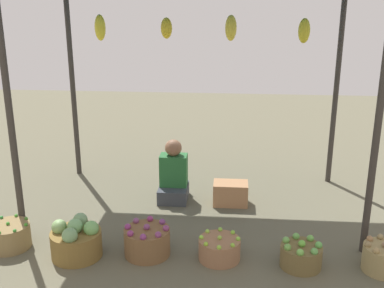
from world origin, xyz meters
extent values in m
plane|color=#605D48|center=(0.00, 0.00, 0.00)|extent=(14.00, 14.00, 0.00)
cylinder|color=#38332D|center=(-1.78, -0.95, 1.25)|extent=(0.07, 0.07, 2.49)
cylinder|color=#38332D|center=(1.78, -0.95, 1.25)|extent=(0.07, 0.07, 2.49)
cylinder|color=#38332D|center=(-1.78, 0.95, 1.25)|extent=(0.07, 0.07, 2.49)
cylinder|color=#38332D|center=(1.78, 0.95, 1.25)|extent=(0.07, 0.07, 2.49)
ellipsoid|color=yellow|center=(-1.16, 0.27, 2.12)|extent=(0.13, 0.13, 0.30)
ellipsoid|color=yellow|center=(-0.36, 0.24, 2.12)|extent=(0.13, 0.13, 0.24)
ellipsoid|color=yellow|center=(0.38, 0.34, 2.12)|extent=(0.13, 0.13, 0.30)
ellipsoid|color=gold|center=(1.17, -0.04, 2.12)|extent=(0.13, 0.13, 0.26)
cube|color=#3B4148|center=(-0.29, 0.14, 0.09)|extent=(0.36, 0.44, 0.18)
cube|color=#266631|center=(-0.29, 0.19, 0.38)|extent=(0.34, 0.22, 0.40)
sphere|color=#8A5D42|center=(-0.29, 0.19, 0.67)|extent=(0.21, 0.21, 0.21)
cylinder|color=olive|center=(-1.82, -1.18, 0.13)|extent=(0.42, 0.42, 0.25)
sphere|color=#368525|center=(-1.82, -1.18, 0.27)|extent=(0.04, 0.04, 0.04)
sphere|color=#3A9226|center=(-1.63, -1.18, 0.26)|extent=(0.04, 0.04, 0.04)
sphere|color=#41832A|center=(-1.69, -1.05, 0.26)|extent=(0.04, 0.04, 0.04)
sphere|color=#40912B|center=(-1.82, -0.99, 0.26)|extent=(0.04, 0.04, 0.04)
sphere|color=#318637|center=(-1.96, -1.05, 0.26)|extent=(0.04, 0.04, 0.04)
sphere|color=#398832|center=(-1.69, -1.32, 0.26)|extent=(0.04, 0.04, 0.04)
cylinder|color=brown|center=(-1.08, -1.29, 0.13)|extent=(0.50, 0.50, 0.27)
sphere|color=#77AF6D|center=(-1.08, -1.29, 0.33)|extent=(0.15, 0.15, 0.15)
sphere|color=#71B05E|center=(-0.92, -1.29, 0.31)|extent=(0.15, 0.15, 0.15)
sphere|color=#78A36E|center=(-1.08, -1.13, 0.31)|extent=(0.15, 0.15, 0.15)
sphere|color=#81A962|center=(-1.24, -1.29, 0.31)|extent=(0.15, 0.15, 0.15)
sphere|color=#739F66|center=(-1.08, -1.45, 0.31)|extent=(0.15, 0.15, 0.15)
cylinder|color=brown|center=(-0.39, -1.20, 0.14)|extent=(0.46, 0.46, 0.28)
sphere|color=#7A3C6B|center=(-0.39, -1.20, 0.30)|extent=(0.06, 0.06, 0.06)
sphere|color=#833C6B|center=(-0.20, -1.20, 0.29)|extent=(0.06, 0.06, 0.06)
sphere|color=#793D77|center=(-0.25, -1.06, 0.29)|extent=(0.06, 0.06, 0.06)
sphere|color=#873068|center=(-0.39, -1.00, 0.29)|extent=(0.06, 0.06, 0.06)
sphere|color=#7A426D|center=(-0.52, -1.06, 0.29)|extent=(0.06, 0.06, 0.06)
sphere|color=#863372|center=(-0.58, -1.20, 0.29)|extent=(0.06, 0.06, 0.06)
sphere|color=#823167|center=(-0.52, -1.33, 0.29)|extent=(0.06, 0.06, 0.06)
sphere|color=#7C356F|center=(-0.39, -1.39, 0.29)|extent=(0.06, 0.06, 0.06)
sphere|color=#7E3B6C|center=(-0.25, -1.33, 0.29)|extent=(0.06, 0.06, 0.06)
cylinder|color=#986B49|center=(0.33, -1.22, 0.11)|extent=(0.41, 0.41, 0.21)
sphere|color=#90BD41|center=(0.33, -1.22, 0.23)|extent=(0.04, 0.04, 0.04)
sphere|color=#86C93E|center=(0.51, -1.22, 0.23)|extent=(0.04, 0.04, 0.04)
sphere|color=#85CB39|center=(0.46, -1.09, 0.23)|extent=(0.04, 0.04, 0.04)
sphere|color=#8AC940|center=(0.33, -1.04, 0.23)|extent=(0.04, 0.04, 0.04)
sphere|color=#91C541|center=(0.21, -1.09, 0.23)|extent=(0.04, 0.04, 0.04)
sphere|color=#8CD03B|center=(0.15, -1.22, 0.23)|extent=(0.04, 0.04, 0.04)
sphere|color=#8EC031|center=(0.21, -1.35, 0.23)|extent=(0.04, 0.04, 0.04)
sphere|color=#93CB3C|center=(0.33, -1.40, 0.23)|extent=(0.04, 0.04, 0.04)
sphere|color=#84BD35|center=(0.46, -1.35, 0.23)|extent=(0.04, 0.04, 0.04)
cylinder|color=brown|center=(1.11, -1.29, 0.11)|extent=(0.39, 0.39, 0.21)
sphere|color=#69B83F|center=(1.11, -1.29, 0.24)|extent=(0.07, 0.07, 0.07)
sphere|color=#61B750|center=(1.27, -1.29, 0.24)|extent=(0.07, 0.07, 0.07)
sphere|color=#68B049|center=(1.21, -1.16, 0.24)|extent=(0.07, 0.07, 0.07)
sphere|color=#69AF4E|center=(1.08, -1.13, 0.24)|extent=(0.07, 0.07, 0.07)
sphere|color=#6AA94C|center=(0.97, -1.22, 0.24)|extent=(0.07, 0.07, 0.07)
sphere|color=#6DAB48|center=(0.97, -1.35, 0.24)|extent=(0.07, 0.07, 0.07)
sphere|color=#71B84C|center=(1.08, -1.44, 0.24)|extent=(0.07, 0.07, 0.07)
sphere|color=#62A94F|center=(1.21, -1.41, 0.24)|extent=(0.07, 0.07, 0.07)
cylinder|color=#9C8956|center=(1.88, -1.29, 0.12)|extent=(0.39, 0.39, 0.25)
sphere|color=#9C8857|center=(1.88, -1.13, 0.27)|extent=(0.06, 0.06, 0.06)
sphere|color=#9F774D|center=(1.76, -1.18, 0.27)|extent=(0.06, 0.06, 0.06)
sphere|color=#947D51|center=(1.72, -1.29, 0.27)|extent=(0.06, 0.06, 0.06)
sphere|color=#A28652|center=(1.76, -1.40, 0.27)|extent=(0.06, 0.06, 0.06)
cube|color=#AD7B50|center=(0.43, 0.07, 0.14)|extent=(0.42, 0.28, 0.28)
camera|label=1|loc=(0.42, -5.31, 2.48)|focal=43.97mm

